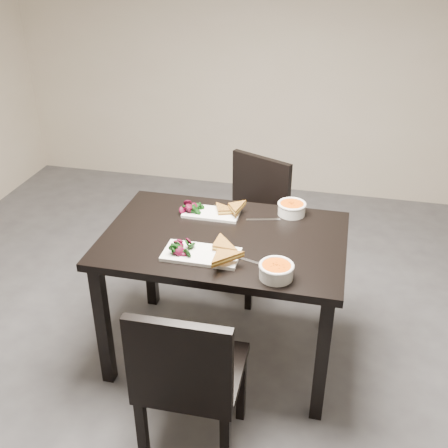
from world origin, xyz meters
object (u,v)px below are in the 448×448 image
chair_near (188,376)px  plate_near (201,254)px  plate_far (211,213)px  soup_bowl_far (292,208)px  table (224,253)px  chair_far (250,216)px  soup_bowl_near (276,270)px

chair_near → plate_near: size_ratio=2.39×
plate_near → plate_far: 0.41m
chair_near → soup_bowl_far: (0.29, 1.01, 0.30)m
table → chair_far: size_ratio=1.41×
plate_far → soup_bowl_far: bearing=13.7°
plate_near → table: bearing=72.9°
soup_bowl_near → plate_far: bearing=129.8°
soup_bowl_far → chair_near: bearing=-106.0°
plate_near → soup_bowl_near: soup_bowl_near is taller
table → chair_far: chair_far is taller
table → chair_near: (0.01, -0.70, -0.17)m
soup_bowl_near → chair_near: bearing=-126.3°
soup_bowl_near → table: bearing=135.7°
plate_far → soup_bowl_near: bearing=-50.2°
table → plate_near: 0.24m
soup_bowl_near → plate_near: bearing=165.6°
soup_bowl_near → plate_far: soup_bowl_near is taller
chair_near → soup_bowl_near: (0.29, 0.40, 0.30)m
plate_near → plate_far: plate_near is taller
soup_bowl_far → plate_near: bearing=-125.1°
plate_far → soup_bowl_far: (0.42, 0.10, 0.03)m
plate_near → chair_far: bearing=86.1°
soup_bowl_near → plate_far: 0.66m
table → soup_bowl_far: bearing=46.2°
chair_near → plate_far: 0.95m
plate_near → soup_bowl_near: size_ratio=2.29×
table → plate_near: bearing=-107.1°
table → plate_far: (-0.12, 0.21, 0.11)m
plate_near → soup_bowl_far: soup_bowl_far is taller
soup_bowl_near → plate_far: size_ratio=0.52×
table → chair_near: chair_near is taller
chair_far → soup_bowl_near: chair_far is taller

